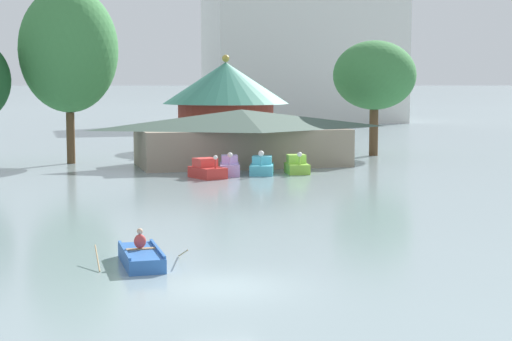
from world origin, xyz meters
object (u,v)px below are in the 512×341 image
at_px(pedal_boat_lavender, 230,167).
at_px(pedal_boat_lime, 297,166).
at_px(green_roof_pavilion, 226,100).
at_px(shoreline_tree_mid, 69,50).
at_px(boathouse, 242,136).
at_px(pedal_boat_red, 207,170).
at_px(pedal_boat_cyan, 262,167).
at_px(rowboat_with_rower, 141,257).
at_px(shoreline_tree_right, 375,76).
at_px(background_building_block, 304,56).

xyz_separation_m(pedal_boat_lavender, pedal_boat_lime, (4.84, -0.31, -0.03)).
bearing_deg(green_roof_pavilion, shoreline_tree_mid, -147.82).
bearing_deg(boathouse, pedal_boat_red, -119.84).
distance_m(pedal_boat_cyan, pedal_boat_lime, 2.53).
bearing_deg(rowboat_with_rower, boathouse, 159.66).
bearing_deg(pedal_boat_cyan, pedal_boat_red, -55.28).
xyz_separation_m(pedal_boat_cyan, shoreline_tree_mid, (-12.59, 11.25, 8.43)).
height_order(pedal_boat_cyan, shoreline_tree_right, shoreline_tree_right).
xyz_separation_m(pedal_boat_cyan, green_roof_pavilion, (2.26, 20.59, 4.18)).
bearing_deg(pedal_boat_lime, pedal_boat_lavender, -86.49).
bearing_deg(pedal_boat_lavender, shoreline_tree_mid, -125.22).
relative_size(pedal_boat_red, background_building_block, 0.10).
bearing_deg(green_roof_pavilion, pedal_boat_red, -106.49).
height_order(pedal_boat_lavender, boathouse, boathouse).
bearing_deg(pedal_boat_lime, shoreline_tree_right, 144.22).
xyz_separation_m(shoreline_tree_mid, shoreline_tree_right, (25.98, 0.18, -1.97)).
relative_size(pedal_boat_red, pedal_boat_cyan, 0.91).
xyz_separation_m(pedal_boat_red, pedal_boat_lavender, (1.89, 1.34, 0.02)).
distance_m(rowboat_with_rower, shoreline_tree_right, 46.45).
distance_m(pedal_boat_lime, boathouse, 7.22).
relative_size(rowboat_with_rower, pedal_boat_red, 1.15).
xyz_separation_m(boathouse, shoreline_tree_right, (13.24, 5.07, 4.70)).
relative_size(pedal_boat_red, shoreline_tree_right, 0.30).
distance_m(rowboat_with_rower, shoreline_tree_mid, 39.06).
relative_size(pedal_boat_red, pedal_boat_lavender, 0.96).
xyz_separation_m(pedal_boat_red, shoreline_tree_right, (17.61, 12.68, 6.45)).
bearing_deg(pedal_boat_cyan, green_roof_pavilion, -168.02).
height_order(boathouse, shoreline_tree_right, shoreline_tree_right).
xyz_separation_m(pedal_boat_red, pedal_boat_cyan, (4.21, 1.25, -0.02)).
xyz_separation_m(pedal_boat_lime, shoreline_tree_right, (10.88, 11.66, 6.45)).
height_order(pedal_boat_red, background_building_block, background_building_block).
bearing_deg(background_building_block, shoreline_tree_right, -102.42).
bearing_deg(pedal_boat_red, green_roof_pavilion, 144.75).
bearing_deg(shoreline_tree_right, pedal_boat_red, -144.24).
distance_m(pedal_boat_lime, shoreline_tree_mid, 20.75).
distance_m(boathouse, shoreline_tree_right, 14.93).
bearing_deg(green_roof_pavilion, rowboat_with_rower, -106.79).
relative_size(green_roof_pavilion, shoreline_tree_mid, 0.86).
xyz_separation_m(pedal_boat_red, green_roof_pavilion, (6.47, 21.84, 4.16)).
bearing_deg(green_roof_pavilion, pedal_boat_cyan, -96.25).
xyz_separation_m(pedal_boat_cyan, boathouse, (0.16, 6.37, 1.76)).
relative_size(pedal_boat_cyan, boathouse, 0.19).
bearing_deg(green_roof_pavilion, pedal_boat_lavender, -102.57).
height_order(pedal_boat_cyan, boathouse, boathouse).
bearing_deg(rowboat_with_rower, shoreline_tree_right, 146.23).
bearing_deg(pedal_boat_red, boathouse, 131.41).
bearing_deg(green_roof_pavilion, background_building_block, 63.36).
height_order(rowboat_with_rower, shoreline_tree_right, shoreline_tree_right).
distance_m(rowboat_with_rower, pedal_boat_lavender, 28.64).
xyz_separation_m(green_roof_pavilion, shoreline_tree_right, (11.14, -9.16, 2.28)).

